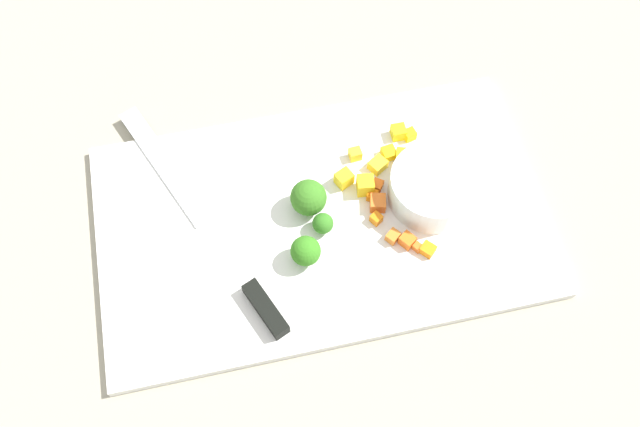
# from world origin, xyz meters

# --- Properties ---
(ground_plane) EXTENTS (4.00, 4.00, 0.00)m
(ground_plane) POSITION_xyz_m (0.00, 0.00, 0.00)
(ground_plane) COLOR gray
(cutting_board) EXTENTS (0.51, 0.30, 0.01)m
(cutting_board) POSITION_xyz_m (0.00, 0.00, 0.01)
(cutting_board) COLOR white
(cutting_board) RESTS_ON ground_plane
(prep_bowl) EXTENTS (0.10, 0.10, 0.04)m
(prep_bowl) POSITION_xyz_m (0.13, -0.00, 0.03)
(prep_bowl) COLOR white
(prep_bowl) RESTS_ON cutting_board
(chef_knife) EXTENTS (0.16, 0.33, 0.02)m
(chef_knife) POSITION_xyz_m (-0.11, -0.02, 0.02)
(chef_knife) COLOR silver
(chef_knife) RESTS_ON cutting_board
(carrot_dice_0) EXTENTS (0.02, 0.02, 0.01)m
(carrot_dice_0) POSITION_xyz_m (0.11, -0.07, 0.02)
(carrot_dice_0) COLOR orange
(carrot_dice_0) RESTS_ON cutting_board
(carrot_dice_1) EXTENTS (0.02, 0.02, 0.01)m
(carrot_dice_1) POSITION_xyz_m (0.09, -0.05, 0.02)
(carrot_dice_1) COLOR orange
(carrot_dice_1) RESTS_ON cutting_board
(carrot_dice_2) EXTENTS (0.02, 0.02, 0.01)m
(carrot_dice_2) POSITION_xyz_m (0.07, -0.04, 0.02)
(carrot_dice_2) COLOR orange
(carrot_dice_2) RESTS_ON cutting_board
(carrot_dice_3) EXTENTS (0.01, 0.01, 0.01)m
(carrot_dice_3) POSITION_xyz_m (0.10, -0.06, 0.02)
(carrot_dice_3) COLOR orange
(carrot_dice_3) RESTS_ON cutting_board
(carrot_dice_4) EXTENTS (0.02, 0.02, 0.01)m
(carrot_dice_4) POSITION_xyz_m (0.06, -0.02, 0.02)
(carrot_dice_4) COLOR orange
(carrot_dice_4) RESTS_ON cutting_board
(carrot_dice_5) EXTENTS (0.02, 0.02, 0.02)m
(carrot_dice_5) POSITION_xyz_m (0.07, -0.00, 0.02)
(carrot_dice_5) COLOR orange
(carrot_dice_5) RESTS_ON cutting_board
(carrot_dice_6) EXTENTS (0.02, 0.02, 0.01)m
(carrot_dice_6) POSITION_xyz_m (0.07, 0.02, 0.02)
(carrot_dice_6) COLOR orange
(carrot_dice_6) RESTS_ON cutting_board
(carrot_dice_7) EXTENTS (0.02, 0.02, 0.01)m
(carrot_dice_7) POSITION_xyz_m (0.06, 0.01, 0.02)
(carrot_dice_7) COLOR orange
(carrot_dice_7) RESTS_ON cutting_board
(pepper_dice_0) EXTENTS (0.03, 0.02, 0.01)m
(pepper_dice_0) POSITION_xyz_m (0.08, 0.05, 0.02)
(pepper_dice_0) COLOR yellow
(pepper_dice_0) RESTS_ON cutting_board
(pepper_dice_1) EXTENTS (0.01, 0.01, 0.01)m
(pepper_dice_1) POSITION_xyz_m (0.06, 0.07, 0.02)
(pepper_dice_1) COLOR yellow
(pepper_dice_1) RESTS_ON cutting_board
(pepper_dice_2) EXTENTS (0.02, 0.02, 0.02)m
(pepper_dice_2) POSITION_xyz_m (0.04, 0.04, 0.02)
(pepper_dice_2) COLOR yellow
(pepper_dice_2) RESTS_ON cutting_board
(pepper_dice_3) EXTENTS (0.02, 0.02, 0.02)m
(pepper_dice_3) POSITION_xyz_m (0.12, 0.09, 0.02)
(pepper_dice_3) COLOR yellow
(pepper_dice_3) RESTS_ON cutting_board
(pepper_dice_4) EXTENTS (0.02, 0.02, 0.01)m
(pepper_dice_4) POSITION_xyz_m (0.11, 0.05, 0.02)
(pepper_dice_4) COLOR yellow
(pepper_dice_4) RESTS_ON cutting_board
(pepper_dice_5) EXTENTS (0.02, 0.02, 0.01)m
(pepper_dice_5) POSITION_xyz_m (0.10, 0.06, 0.02)
(pepper_dice_5) COLOR yellow
(pepper_dice_5) RESTS_ON cutting_board
(pepper_dice_6) EXTENTS (0.02, 0.02, 0.01)m
(pepper_dice_6) POSITION_xyz_m (0.13, 0.08, 0.02)
(pepper_dice_6) COLOR yellow
(pepper_dice_6) RESTS_ON cutting_board
(pepper_dice_7) EXTENTS (0.02, 0.02, 0.02)m
(pepper_dice_7) POSITION_xyz_m (0.06, 0.02, 0.02)
(pepper_dice_7) COLOR yellow
(pepper_dice_7) RESTS_ON cutting_board
(broccoli_floret_0) EXTENTS (0.02, 0.02, 0.03)m
(broccoli_floret_0) POSITION_xyz_m (-0.00, -0.02, 0.03)
(broccoli_floret_0) COLOR #96BA5E
(broccoli_floret_0) RESTS_ON cutting_board
(broccoli_floret_1) EXTENTS (0.04, 0.04, 0.05)m
(broccoli_floret_1) POSITION_xyz_m (-0.01, 0.02, 0.04)
(broccoli_floret_1) COLOR #88B064
(broccoli_floret_1) RESTS_ON cutting_board
(broccoli_floret_2) EXTENTS (0.03, 0.03, 0.04)m
(broccoli_floret_2) POSITION_xyz_m (-0.03, -0.05, 0.03)
(broccoli_floret_2) COLOR #84B860
(broccoli_floret_2) RESTS_ON cutting_board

